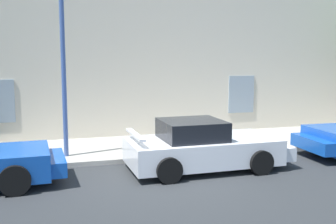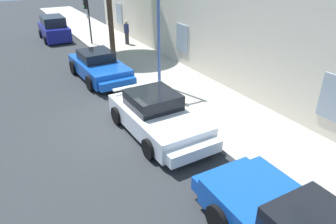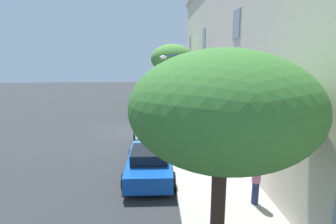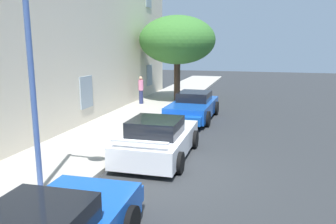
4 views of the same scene
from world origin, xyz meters
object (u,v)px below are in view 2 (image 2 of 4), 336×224
at_px(hatchback_parked, 54,29).
at_px(sportscar_red_lead, 100,67).
at_px(street_lamp, 149,0).
at_px(sportscar_yellow_flank, 159,118).
at_px(pedestrian_strolling, 127,32).
at_px(traffic_light, 87,12).

bearing_deg(hatchback_parked, sportscar_red_lead, 1.49).
bearing_deg(street_lamp, sportscar_yellow_flank, -23.04).
distance_m(sportscar_yellow_flank, hatchback_parked, 15.92).
distance_m(hatchback_parked, pedestrian_strolling, 5.90).
relative_size(sportscar_red_lead, hatchback_parked, 1.22).
height_order(sportscar_red_lead, street_lamp, street_lamp).
distance_m(hatchback_parked, traffic_light, 3.82).
distance_m(sportscar_yellow_flank, street_lamp, 5.31).
relative_size(sportscar_yellow_flank, street_lamp, 0.82).
bearing_deg(sportscar_yellow_flank, traffic_light, 173.39).
distance_m(sportscar_yellow_flank, pedestrian_strolling, 12.13).
bearing_deg(traffic_light, street_lamp, 0.69).
relative_size(hatchback_parked, traffic_light, 1.23).
bearing_deg(street_lamp, pedestrian_strolling, 165.04).
xyz_separation_m(sportscar_red_lead, traffic_light, (-6.63, 1.52, 1.66)).
bearing_deg(pedestrian_strolling, sportscar_yellow_flank, -17.68).
distance_m(sportscar_red_lead, sportscar_yellow_flank, 6.25).
xyz_separation_m(traffic_light, street_lamp, (9.11, 0.11, 1.73)).
height_order(hatchback_parked, pedestrian_strolling, pedestrian_strolling).
xyz_separation_m(sportscar_red_lead, sportscar_yellow_flank, (6.25, 0.03, -0.00)).
xyz_separation_m(sportscar_yellow_flank, pedestrian_strolling, (-11.55, 3.68, 0.34)).
relative_size(sportscar_red_lead, traffic_light, 1.50).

